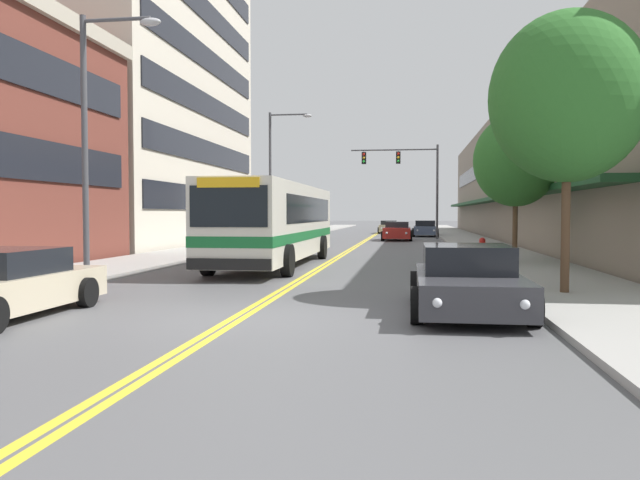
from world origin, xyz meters
The scene contains 18 objects.
ground_plane centered at (0.00, 37.00, 0.00)m, with size 240.00×240.00×0.00m, color #565659.
sidewalk_left centered at (-7.26, 37.00, 0.06)m, with size 3.53×106.00×0.12m.
sidewalk_right centered at (7.26, 37.00, 0.06)m, with size 3.53×106.00×0.12m.
centre_line centered at (0.00, 37.00, 0.00)m, with size 0.34×106.00×0.01m.
office_tower_left centered at (-15.26, 26.22, 11.45)m, with size 12.08×21.14×22.89m.
storefront_row_right centered at (13.26, 37.00, 4.69)m, with size 9.10×68.00×9.38m.
city_bus centered at (-1.82, 11.77, 1.69)m, with size 2.82×12.51×2.97m.
car_black_parked_left_near centered at (-4.42, 31.73, 0.57)m, with size 2.15×4.32×1.22m.
car_dark_grey_parked_right_foreground centered at (4.25, 1.21, 0.61)m, with size 2.19×4.77×1.31m.
car_slate_blue_parked_right_mid centered at (4.43, 42.59, 0.64)m, with size 2.16×4.89×1.35m.
car_red_moving_lead centered at (2.24, 34.25, 0.65)m, with size 2.17×4.82×1.35m.
car_beige_moving_second centered at (1.11, 50.32, 0.60)m, with size 2.03×4.45×1.26m.
traffic_signal_mast centered at (3.03, 37.05, 5.11)m, with size 6.66×0.38×7.17m.
street_lamp_left_near centered at (-4.98, 4.12, 4.26)m, with size 2.20×0.28×7.08m.
street_lamp_left_far centered at (-4.92, 26.04, 4.83)m, with size 2.65×0.28×8.07m.
street_tree_right_near centered at (6.67, 3.71, 4.57)m, with size 3.52×3.52×6.39m.
street_tree_right_mid centered at (7.08, 13.12, 3.92)m, with size 3.15×3.15×5.54m.
fire_hydrant centered at (5.95, 13.73, 0.56)m, with size 0.36×0.28×0.87m.
Camera 1 is at (3.13, -11.22, 1.93)m, focal length 35.00 mm.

